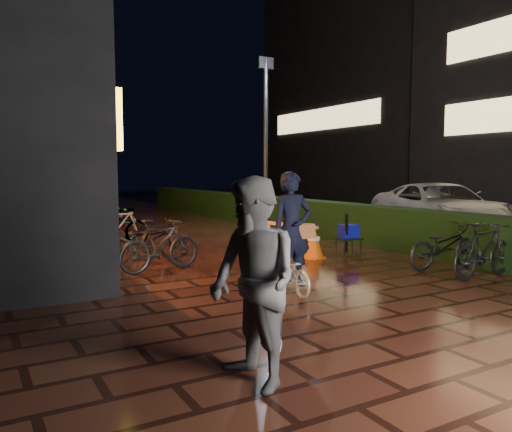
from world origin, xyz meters
TOP-DOWN VIEW (x-y plane):
  - ground at (0.00, 0.00)m, footprint 80.00×80.00m
  - asphalt_road at (9.00, 5.00)m, footprint 11.00×60.00m
  - hedge at (3.30, 8.00)m, footprint 0.70×20.00m
  - bystander_person at (-3.30, -3.13)m, footprint 0.74×0.92m
  - van at (6.60, 3.23)m, footprint 4.36×5.92m
  - far_buildings at (17.23, 9.61)m, footprint 9.08×31.00m
  - lamp_post_hedge at (2.99, 7.19)m, footprint 0.52×0.15m
  - lamp_post_sf at (-2.63, 6.83)m, footprint 0.46×0.23m
  - cyclist at (-1.19, -0.55)m, footprint 0.69×1.33m
  - traffic_barrier at (0.76, 2.38)m, footprint 0.82×1.73m
  - cart_assembly at (1.80, 1.65)m, footprint 0.60×0.53m
  - parked_bikes_storefront at (-2.34, 4.20)m, footprint 1.85×4.90m
  - parked_bikes_hedge at (2.34, -0.84)m, footprint 1.77×1.53m

SIDE VIEW (x-z plane):
  - ground at x=0.00m, z-range 0.00..0.00m
  - asphalt_road at x=9.00m, z-range 0.00..0.01m
  - traffic_barrier at x=0.76m, z-range 0.00..0.70m
  - parked_bikes_storefront at x=-2.34m, z-range -0.03..0.96m
  - parked_bikes_hedge at x=2.34m, z-range -0.03..0.96m
  - hedge at x=3.30m, z-range 0.00..1.00m
  - cart_assembly at x=1.80m, z-range 0.01..0.99m
  - cyclist at x=-1.19m, z-range -0.24..1.61m
  - van at x=6.60m, z-range 0.01..1.50m
  - bystander_person at x=-3.30m, z-range 0.00..1.82m
  - lamp_post_sf at x=-2.63m, z-range 0.25..5.15m
  - lamp_post_hedge at x=2.99m, z-range 0.27..5.74m
  - far_buildings at x=17.23m, z-range -0.53..13.47m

